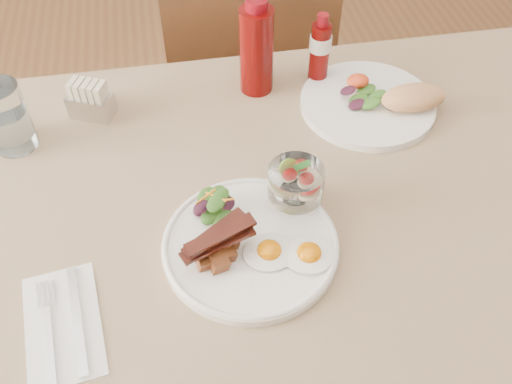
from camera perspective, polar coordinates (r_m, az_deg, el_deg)
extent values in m
plane|color=brown|center=(1.62, 3.33, -18.52)|extent=(5.00, 5.00, 0.00)
cylinder|color=#53311A|center=(1.55, -21.05, -3.31)|extent=(0.06, 0.06, 0.71)
cylinder|color=#53311A|center=(1.70, 20.91, 2.24)|extent=(0.06, 0.06, 0.71)
cube|color=#53311A|center=(1.00, 5.14, -1.59)|extent=(1.30, 0.85, 0.04)
cube|color=#8E7257|center=(0.98, 5.22, -0.80)|extent=(1.33, 0.88, 0.00)
cylinder|color=#53311A|center=(1.74, -6.25, 0.91)|extent=(0.04, 0.04, 0.45)
cylinder|color=#53311A|center=(1.78, 5.35, 2.42)|extent=(0.04, 0.04, 0.45)
cylinder|color=#53311A|center=(2.00, -7.34, 8.37)|extent=(0.04, 0.04, 0.45)
cylinder|color=#53311A|center=(2.04, 2.90, 9.57)|extent=(0.04, 0.04, 0.45)
cube|color=#53311A|center=(1.72, -1.48, 11.51)|extent=(0.42, 0.42, 0.03)
cube|color=#53311A|center=(1.42, -0.34, 14.41)|extent=(0.42, 0.03, 0.46)
cylinder|color=white|center=(0.91, -0.57, -5.40)|extent=(0.28, 0.28, 0.02)
ellipsoid|color=white|center=(0.89, 5.32, -6.25)|extent=(0.10, 0.10, 0.01)
ellipsoid|color=orange|center=(0.88, 5.35, -6.05)|extent=(0.04, 0.04, 0.02)
ellipsoid|color=white|center=(0.88, 1.33, -6.02)|extent=(0.10, 0.10, 0.01)
ellipsoid|color=orange|center=(0.88, 1.34, -5.82)|extent=(0.04, 0.04, 0.02)
cube|color=brown|center=(0.88, -4.51, -5.62)|extent=(0.02, 0.02, 0.02)
cube|color=brown|center=(0.87, -3.03, -6.15)|extent=(0.03, 0.03, 0.03)
cube|color=brown|center=(0.87, -5.15, -6.97)|extent=(0.02, 0.02, 0.02)
cube|color=brown|center=(0.89, -2.66, -5.02)|extent=(0.02, 0.02, 0.02)
cube|color=brown|center=(0.86, -3.71, -7.07)|extent=(0.03, 0.03, 0.03)
cube|color=brown|center=(0.89, -5.54, -5.55)|extent=(0.02, 0.02, 0.02)
cube|color=brown|center=(0.87, -3.52, -5.03)|extent=(0.02, 0.02, 0.02)
cube|color=brown|center=(0.86, -4.38, -5.57)|extent=(0.02, 0.02, 0.02)
cube|color=brown|center=(0.87, -3.06, -4.57)|extent=(0.02, 0.02, 0.02)
cube|color=#43160B|center=(0.86, -4.18, -4.94)|extent=(0.11, 0.07, 0.01)
cube|color=#43160B|center=(0.85, -3.70, -5.07)|extent=(0.11, 0.05, 0.01)
cube|color=#43160B|center=(0.86, -4.13, -4.14)|extent=(0.11, 0.08, 0.01)
cube|color=#43160B|center=(0.85, -3.58, -4.26)|extent=(0.11, 0.06, 0.01)
ellipsoid|color=#214B14|center=(0.93, -4.21, -2.09)|extent=(0.05, 0.04, 0.01)
ellipsoid|color=#214B14|center=(0.94, -3.35, -1.15)|extent=(0.04, 0.03, 0.01)
ellipsoid|color=#320F1F|center=(0.94, -5.47, -1.63)|extent=(0.04, 0.03, 0.01)
ellipsoid|color=#214B14|center=(0.92, -3.47, -2.49)|extent=(0.05, 0.04, 0.01)
ellipsoid|color=#214B14|center=(0.92, -4.61, -2.37)|extent=(0.04, 0.03, 0.01)
ellipsoid|color=#320F1F|center=(0.92, -2.94, -1.27)|extent=(0.04, 0.03, 0.01)
ellipsoid|color=#214B14|center=(0.93, -4.96, -0.42)|extent=(0.04, 0.03, 0.01)
ellipsoid|color=#214B14|center=(0.93, -3.91, -0.16)|extent=(0.04, 0.03, 0.01)
ellipsoid|color=#320F1F|center=(0.91, -5.51, -1.52)|extent=(0.03, 0.03, 0.01)
ellipsoid|color=#214B14|center=(0.91, -4.02, -1.17)|extent=(0.04, 0.03, 0.01)
ellipsoid|color=#214B14|center=(0.92, -3.54, -0.32)|extent=(0.04, 0.03, 0.01)
cylinder|color=orange|center=(0.91, -4.04, -0.46)|extent=(0.03, 0.03, 0.01)
cylinder|color=orange|center=(0.92, -5.05, -0.45)|extent=(0.04, 0.02, 0.01)
cylinder|color=orange|center=(0.91, -3.44, -0.81)|extent=(0.04, 0.01, 0.01)
cylinder|color=white|center=(0.95, 3.87, -0.93)|extent=(0.05, 0.05, 0.01)
cylinder|color=white|center=(0.94, 3.91, -0.43)|extent=(0.02, 0.02, 0.02)
cylinder|color=white|center=(0.92, 4.01, 0.96)|extent=(0.09, 0.09, 0.05)
cylinder|color=#FFE6B4|center=(0.93, 3.20, 0.92)|extent=(0.03, 0.03, 0.01)
cylinder|color=#FFE6B4|center=(0.92, 4.91, 0.38)|extent=(0.03, 0.03, 0.01)
cylinder|color=#FFE6B4|center=(0.93, 4.12, 1.62)|extent=(0.03, 0.03, 0.01)
cylinder|color=#77A532|center=(0.91, 3.39, 2.18)|extent=(0.04, 0.04, 0.01)
cone|color=red|center=(0.89, 4.88, 1.27)|extent=(0.03, 0.03, 0.03)
cone|color=red|center=(0.90, 3.15, 1.79)|extent=(0.03, 0.03, 0.03)
cone|color=red|center=(0.91, 4.35, 2.80)|extent=(0.03, 0.03, 0.03)
ellipsoid|color=#2C7329|center=(0.89, 4.41, 2.61)|extent=(0.02, 0.01, 0.00)
ellipsoid|color=#2C7329|center=(0.89, 4.95, 2.78)|extent=(0.02, 0.01, 0.00)
cylinder|color=white|center=(1.17, 11.07, 8.66)|extent=(0.27, 0.27, 0.02)
ellipsoid|color=#214B14|center=(1.16, 10.20, 9.06)|extent=(0.04, 0.03, 0.01)
ellipsoid|color=#214B14|center=(1.18, 11.01, 10.01)|extent=(0.04, 0.03, 0.01)
ellipsoid|color=#320F1F|center=(1.14, 10.04, 8.64)|extent=(0.04, 0.03, 0.01)
ellipsoid|color=#214B14|center=(1.14, 11.39, 8.69)|extent=(0.04, 0.03, 0.01)
ellipsoid|color=#214B14|center=(1.16, 12.12, 9.49)|extent=(0.03, 0.02, 0.01)
ellipsoid|color=#320F1F|center=(1.16, 9.14, 9.98)|extent=(0.03, 0.02, 0.01)
ellipsoid|color=red|center=(1.19, 10.13, 10.69)|extent=(0.05, 0.04, 0.03)
ellipsoid|color=tan|center=(1.16, 15.53, 9.19)|extent=(0.13, 0.07, 0.05)
cylinder|color=#530504|center=(1.15, 0.04, 13.92)|extent=(0.07, 0.07, 0.18)
cylinder|color=maroon|center=(1.10, 0.05, 18.24)|extent=(0.04, 0.04, 0.02)
cylinder|color=#530504|center=(1.19, 6.36, 13.50)|extent=(0.05, 0.05, 0.13)
cylinder|color=silver|center=(1.18, 6.47, 14.61)|extent=(0.05, 0.05, 0.03)
cylinder|color=maroon|center=(1.15, 6.69, 16.69)|extent=(0.03, 0.03, 0.02)
cube|color=silver|center=(1.17, -16.13, 8.32)|extent=(0.10, 0.08, 0.05)
cube|color=beige|center=(1.17, -17.67, 9.53)|extent=(0.03, 0.04, 0.05)
cube|color=beige|center=(1.16, -17.05, 9.46)|extent=(0.03, 0.04, 0.05)
cube|color=beige|center=(1.15, -16.42, 9.39)|extent=(0.03, 0.04, 0.05)
cube|color=beige|center=(1.15, -15.79, 9.31)|extent=(0.03, 0.04, 0.05)
cube|color=beige|center=(1.14, -15.15, 9.24)|extent=(0.03, 0.04, 0.05)
cylinder|color=white|center=(1.12, -23.66, 6.84)|extent=(0.08, 0.08, 0.13)
cylinder|color=silver|center=(1.14, -23.24, 5.81)|extent=(0.07, 0.07, 0.08)
cube|color=white|center=(0.88, -18.76, -12.41)|extent=(0.13, 0.20, 0.00)
cube|color=silver|center=(0.88, -17.46, -12.01)|extent=(0.04, 0.18, 0.00)
cube|color=silver|center=(0.87, -19.91, -14.13)|extent=(0.03, 0.12, 0.00)
cube|color=silver|center=(0.92, -21.00, -9.64)|extent=(0.01, 0.04, 0.00)
cube|color=silver|center=(0.92, -20.53, -9.55)|extent=(0.01, 0.04, 0.00)
cube|color=silver|center=(0.92, -20.06, -9.45)|extent=(0.01, 0.04, 0.00)
cube|color=silver|center=(0.91, -19.59, -9.35)|extent=(0.01, 0.04, 0.00)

